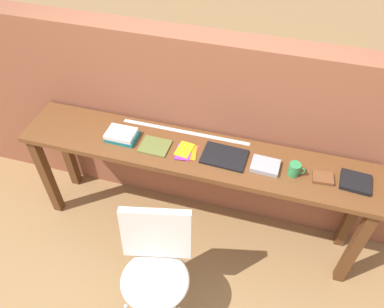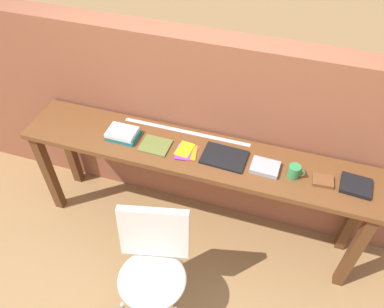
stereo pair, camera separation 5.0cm
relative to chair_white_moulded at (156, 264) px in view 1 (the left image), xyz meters
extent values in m
plane|color=#9E7547|center=(0.05, 0.40, -0.53)|extent=(40.00, 40.00, 0.00)
cube|color=#935138|center=(0.05, 1.04, 0.26)|extent=(6.00, 0.20, 1.57)
cube|color=brown|center=(0.05, 0.70, 0.33)|extent=(2.50, 0.44, 0.04)
cube|color=#5B341A|center=(-1.14, 0.54, -0.11)|extent=(0.07, 0.07, 0.84)
cube|color=#5B341A|center=(1.24, 0.54, -0.11)|extent=(0.07, 0.07, 0.84)
cube|color=#5B341A|center=(-1.14, 0.86, -0.11)|extent=(0.07, 0.07, 0.84)
cube|color=#5B341A|center=(1.24, 0.86, -0.11)|extent=(0.07, 0.07, 0.84)
ellipsoid|color=silver|center=(0.01, -0.07, -0.08)|extent=(0.52, 0.51, 0.08)
cube|color=silver|center=(-0.03, 0.12, 0.16)|extent=(0.45, 0.20, 0.40)
cylinder|color=#B2B2B7|center=(-0.18, 0.05, -0.32)|extent=(0.02, 0.02, 0.41)
cylinder|color=#B2B2B7|center=(0.14, 0.12, -0.32)|extent=(0.02, 0.02, 0.41)
cube|color=#19757A|center=(-0.47, 0.69, 0.37)|extent=(0.22, 0.16, 0.03)
cube|color=white|center=(-0.48, 0.69, 0.40)|extent=(0.20, 0.15, 0.03)
cube|color=olive|center=(-0.22, 0.67, 0.36)|extent=(0.21, 0.17, 0.01)
cube|color=#E5334C|center=(0.01, 0.68, 0.35)|extent=(0.15, 0.19, 0.00)
cube|color=orange|center=(0.02, 0.67, 0.36)|extent=(0.14, 0.16, 0.00)
cube|color=purple|center=(-0.01, 0.67, 0.36)|extent=(0.12, 0.16, 0.00)
cube|color=yellow|center=(-0.01, 0.69, 0.36)|extent=(0.11, 0.15, 0.00)
cube|color=black|center=(0.27, 0.70, 0.36)|extent=(0.31, 0.22, 0.02)
cube|color=#9E9EA3|center=(0.55, 0.68, 0.37)|extent=(0.19, 0.15, 0.03)
cylinder|color=#338C4C|center=(0.73, 0.68, 0.40)|extent=(0.08, 0.08, 0.09)
torus|color=#338C4C|center=(0.77, 0.68, 0.40)|extent=(0.06, 0.01, 0.06)
cube|color=brown|center=(0.91, 0.68, 0.37)|extent=(0.14, 0.11, 0.02)
cube|color=black|center=(1.11, 0.70, 0.37)|extent=(0.20, 0.18, 0.03)
cube|color=silver|center=(-0.06, 0.87, 0.35)|extent=(0.95, 0.03, 0.00)
camera|label=1|loc=(0.54, -1.06, 2.17)|focal=35.00mm
camera|label=2|loc=(0.59, -1.04, 2.17)|focal=35.00mm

